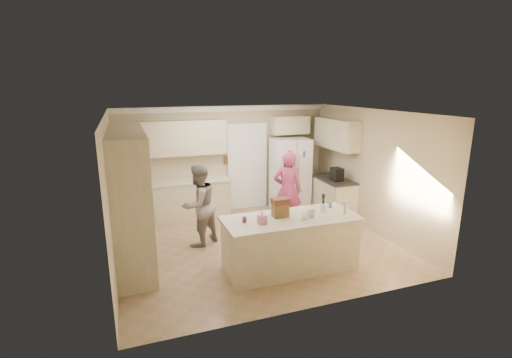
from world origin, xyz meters
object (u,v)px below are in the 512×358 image
object	(u,v)px
coffee_maker	(337,174)
teen_boy	(199,205)
island_base	(290,244)
refrigerator	(290,174)
dollhouse_body	(280,210)
tissue_box	(262,219)
teen_girl	(287,190)
utensil_crock	(324,208)

from	to	relation	value
coffee_maker	teen_boy	bearing A→B (deg)	-173.24
coffee_maker	island_base	world-z (taller)	coffee_maker
refrigerator	dollhouse_body	xyz separation A→B (m)	(-1.48, -2.80, 0.14)
coffee_maker	tissue_box	xyz separation A→B (m)	(-2.60, -2.00, -0.07)
refrigerator	tissue_box	world-z (taller)	refrigerator
tissue_box	teen_girl	size ratio (longest dim) A/B	0.08
coffee_maker	teen_boy	xyz separation A→B (m)	(-3.31, -0.39, -0.25)
island_base	dollhouse_body	xyz separation A→B (m)	(-0.15, 0.10, 0.60)
refrigerator	dollhouse_body	distance (m)	3.17
coffee_maker	refrigerator	bearing A→B (deg)	125.78
refrigerator	teen_girl	bearing A→B (deg)	-112.73
island_base	dollhouse_body	world-z (taller)	dollhouse_body
refrigerator	teen_boy	distance (m)	2.94
island_base	teen_boy	distance (m)	2.00
refrigerator	teen_boy	bearing A→B (deg)	-147.22
refrigerator	coffee_maker	distance (m)	1.25
tissue_box	dollhouse_body	bearing A→B (deg)	26.57
utensil_crock	teen_boy	bearing A→B (deg)	142.67
coffee_maker	utensil_crock	bearing A→B (deg)	-127.12
utensil_crock	tissue_box	size ratio (longest dim) A/B	1.07
refrigerator	coffee_maker	size ratio (longest dim) A/B	6.00
dollhouse_body	utensil_crock	bearing A→B (deg)	-3.58
coffee_maker	utensil_crock	world-z (taller)	coffee_maker
coffee_maker	island_base	xyz separation A→B (m)	(-2.05, -1.90, -0.63)
teen_girl	island_base	bearing A→B (deg)	87.51
tissue_box	teen_boy	world-z (taller)	teen_boy
coffee_maker	dollhouse_body	xyz separation A→B (m)	(-2.20, -1.80, -0.03)
island_base	teen_girl	world-z (taller)	teen_girl
coffee_maker	teen_boy	world-z (taller)	teen_boy
dollhouse_body	teen_boy	bearing A→B (deg)	128.30
refrigerator	tissue_box	xyz separation A→B (m)	(-1.88, -3.00, 0.10)
island_base	teen_girl	distance (m)	1.95
teen_boy	teen_girl	xyz separation A→B (m)	(2.00, 0.25, 0.03)
utensil_crock	tissue_box	xyz separation A→B (m)	(-1.20, -0.15, -0.00)
refrigerator	tissue_box	distance (m)	3.54
utensil_crock	dollhouse_body	world-z (taller)	dollhouse_body
coffee_maker	teen_girl	bearing A→B (deg)	-173.92
teen_girl	teen_boy	bearing A→B (deg)	27.52
tissue_box	dollhouse_body	xyz separation A→B (m)	(0.40, 0.20, 0.04)
island_base	teen_boy	xyz separation A→B (m)	(-1.26, 1.51, 0.38)
utensil_crock	teen_girl	bearing A→B (deg)	86.97
teen_boy	teen_girl	world-z (taller)	teen_girl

